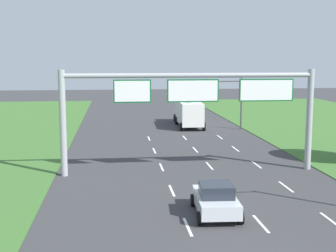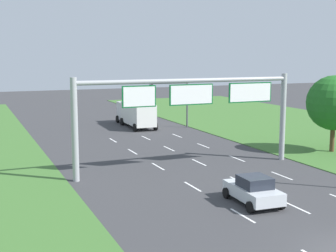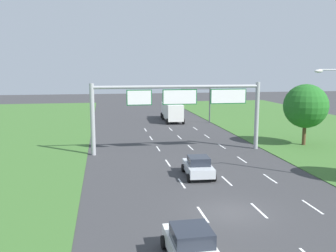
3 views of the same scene
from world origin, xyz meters
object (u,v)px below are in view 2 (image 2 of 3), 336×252
sign_gantry (193,103)px  car_lead_silver (253,190)px  traffic_light_mast (172,95)px  roadside_tree_mid (334,103)px  box_truck (136,113)px

sign_gantry → car_lead_silver: bearing=-92.9°
sign_gantry → traffic_light_mast: size_ratio=3.08×
car_lead_silver → traffic_light_mast: (6.85, 27.22, 3.07)m
traffic_light_mast → sign_gantry: bearing=-109.2°
roadside_tree_mid → traffic_light_mast: bearing=113.0°
sign_gantry → traffic_light_mast: (6.41, 18.45, -1.10)m
box_truck → sign_gantry: bearing=-96.4°
car_lead_silver → traffic_light_mast: size_ratio=0.72×
traffic_light_mast → roadside_tree_mid: 19.28m
traffic_light_mast → roadside_tree_mid: (7.54, -17.74, 0.47)m
sign_gantry → box_truck: bearing=82.0°
sign_gantry → roadside_tree_mid: (13.95, 0.71, -0.63)m
box_truck → roadside_tree_mid: roadside_tree_mid is taller
traffic_light_mast → roadside_tree_mid: bearing=-67.0°
sign_gantry → roadside_tree_mid: bearing=2.9°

